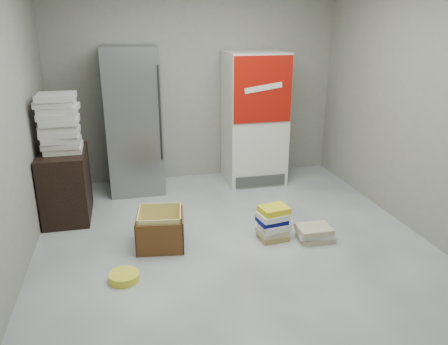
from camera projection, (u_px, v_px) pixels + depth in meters
ground at (242, 258)px, 4.26m from camera, size 5.00×5.00×0.00m
room_shell at (245, 70)px, 3.66m from camera, size 4.04×5.04×2.82m
steel_fridge at (134, 121)px, 5.71m from camera, size 0.70×0.72×1.90m
coke_cooler at (254, 118)px, 6.07m from camera, size 0.80×0.73×1.80m
wood_shelf at (66, 185)px, 5.04m from camera, size 0.50×0.80×0.80m
supply_box_stack at (59, 123)px, 4.80m from camera, size 0.45×0.44×0.65m
phonebook_stack_main at (273, 223)px, 4.58m from camera, size 0.35×0.31×0.36m
phonebook_stack_side at (315, 233)px, 4.59m from camera, size 0.38×0.31×0.16m
cardboard_box at (161, 231)px, 4.46m from camera, size 0.53×0.53×0.38m
bucket_lid at (124, 277)px, 3.89m from camera, size 0.28×0.28×0.07m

